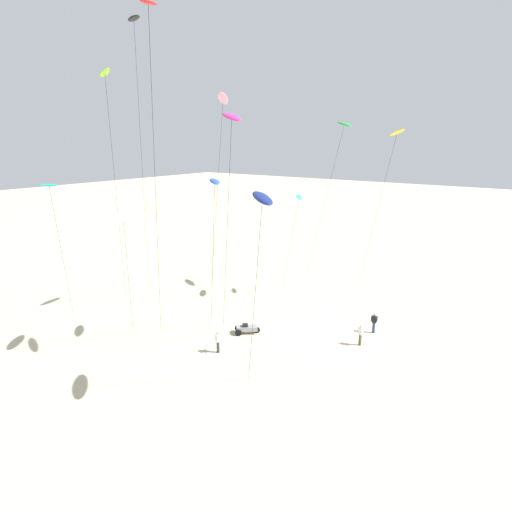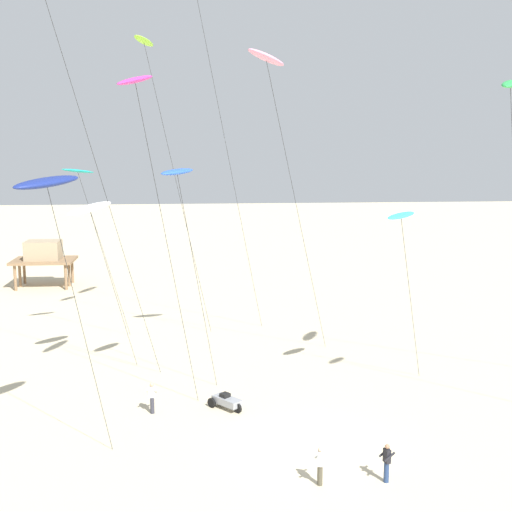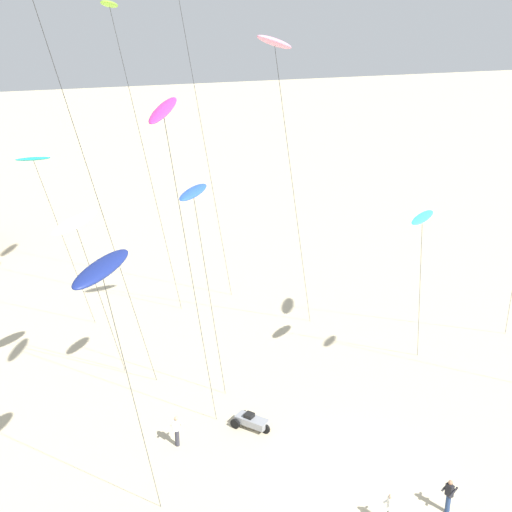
{
  "view_description": "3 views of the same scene",
  "coord_description": "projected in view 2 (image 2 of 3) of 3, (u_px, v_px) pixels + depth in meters",
  "views": [
    {
      "loc": [
        -29.75,
        -15.02,
        15.39
      ],
      "look_at": [
        -2.82,
        4.53,
        6.44
      ],
      "focal_mm": 30.48,
      "sensor_mm": 36.0,
      "label": 1
    },
    {
      "loc": [
        -5.11,
        -28.5,
        13.83
      ],
      "look_at": [
        -1.96,
        6.52,
        7.93
      ],
      "focal_mm": 46.47,
      "sensor_mm": 36.0,
      "label": 2
    },
    {
      "loc": [
        -12.56,
        -24.02,
        21.42
      ],
      "look_at": [
        -3.34,
        5.13,
        9.34
      ],
      "focal_mm": 49.34,
      "sensor_mm": 36.0,
      "label": 3
    }
  ],
  "objects": [
    {
      "name": "kite_flyer_furthest",
      "position": [
        152.0,
        397.0,
        34.42
      ],
      "size": [
        0.53,
        0.51,
        1.67
      ],
      "color": "#33333D",
      "rests_on": "ground"
    },
    {
      "name": "kite_cyan",
      "position": [
        401.0,
        218.0,
        35.26
      ],
      "size": [
        3.55,
        4.04,
        10.41
      ],
      "color": "#33BFE0",
      "rests_on": "ground"
    },
    {
      "name": "kite_navy",
      "position": [
        47.0,
        184.0,
        25.98
      ],
      "size": [
        3.16,
        3.79,
        12.77
      ],
      "color": "navy",
      "rests_on": "ground"
    },
    {
      "name": "ground_plane",
      "position": [
        311.0,
        447.0,
        30.74
      ],
      "size": [
        260.0,
        260.0,
        0.0
      ],
      "primitive_type": "plane",
      "color": "beige"
    },
    {
      "name": "kite_magenta",
      "position": [
        136.0,
        84.0,
        30.07
      ],
      "size": [
        3.63,
        4.73,
        17.21
      ],
      "color": "#D8339E",
      "rests_on": "ground"
    },
    {
      "name": "kite_flyer_nearest",
      "position": [
        320.0,
        465.0,
        27.12
      ],
      "size": [
        0.6,
        0.62,
        1.67
      ],
      "color": "#4C4738",
      "rests_on": "ground"
    },
    {
      "name": "kite_pink",
      "position": [
        267.0,
        61.0,
        36.52
      ],
      "size": [
        6.13,
        7.19,
        19.15
      ],
      "color": "pink",
      "rests_on": "ground"
    },
    {
      "name": "kite_lime",
      "position": [
        145.0,
        47.0,
        41.13
      ],
      "size": [
        4.79,
        6.35,
        20.54
      ],
      "color": "#8CD833",
      "rests_on": "ground"
    },
    {
      "name": "beach_buggy",
      "position": [
        226.0,
        401.0,
        35.13
      ],
      "size": [
        1.85,
        1.95,
        0.82
      ],
      "color": "gray",
      "rests_on": "ground"
    },
    {
      "name": "kite_flyer_middle",
      "position": [
        387.0,
        462.0,
        27.37
      ],
      "size": [
        0.62,
        0.64,
        1.67
      ],
      "color": "navy",
      "rests_on": "ground"
    },
    {
      "name": "kite_teal",
      "position": [
        79.0,
        174.0,
        43.34
      ],
      "size": [
        3.77,
        4.24,
        12.42
      ],
      "color": "teal",
      "rests_on": "ground"
    },
    {
      "name": "kite_green",
      "position": [
        511.0,
        87.0,
        32.5
      ],
      "size": [
        5.8,
        7.37,
        17.21
      ],
      "color": "green",
      "rests_on": "ground"
    },
    {
      "name": "kite_blue",
      "position": [
        178.0,
        174.0,
        33.9
      ],
      "size": [
        3.02,
        3.68,
        12.73
      ],
      "color": "blue",
      "rests_on": "ground"
    },
    {
      "name": "stilt_house",
      "position": [
        43.0,
        254.0,
        64.99
      ],
      "size": [
        5.95,
        4.3,
        4.59
      ],
      "color": "#846647",
      "rests_on": "ground"
    },
    {
      "name": "kite_white",
      "position": [
        90.0,
        210.0,
        37.7
      ],
      "size": [
        3.46,
        3.71,
        10.82
      ],
      "color": "white",
      "rests_on": "ground"
    }
  ]
}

